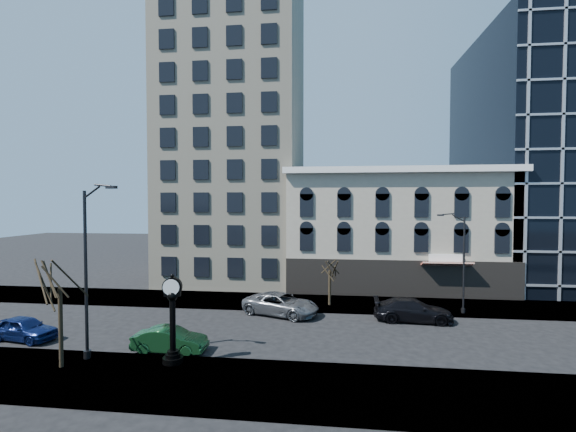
# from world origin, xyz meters

# --- Properties ---
(ground) EXTENTS (160.00, 160.00, 0.00)m
(ground) POSITION_xyz_m (0.00, 0.00, 0.00)
(ground) COLOR black
(ground) RESTS_ON ground
(sidewalk_far) EXTENTS (160.00, 6.00, 0.12)m
(sidewalk_far) POSITION_xyz_m (0.00, 8.00, 0.06)
(sidewalk_far) COLOR gray
(sidewalk_far) RESTS_ON ground
(sidewalk_near) EXTENTS (160.00, 6.00, 0.12)m
(sidewalk_near) POSITION_xyz_m (0.00, -8.00, 0.06)
(sidewalk_near) COLOR gray
(sidewalk_near) RESTS_ON ground
(cream_tower) EXTENTS (15.90, 15.40, 42.50)m
(cream_tower) POSITION_xyz_m (-6.11, 18.88, 19.32)
(cream_tower) COLOR beige
(cream_tower) RESTS_ON ground
(victorian_row) EXTENTS (22.60, 11.19, 12.50)m
(victorian_row) POSITION_xyz_m (12.00, 15.89, 6.00)
(victorian_row) COLOR #A79E8A
(victorian_row) RESTS_ON ground
(glass_office) EXTENTS (20.00, 20.15, 28.00)m
(glass_office) POSITION_xyz_m (32.00, 20.91, 14.00)
(glass_office) COLOR black
(glass_office) RESTS_ON ground
(street_clock) EXTENTS (1.13, 1.13, 4.99)m
(street_clock) POSITION_xyz_m (-3.31, -6.00, 2.37)
(street_clock) COLOR black
(street_clock) RESTS_ON sidewalk_near
(street_lamp_near) EXTENTS (2.61, 0.80, 10.18)m
(street_lamp_near) POSITION_xyz_m (-7.73, -6.15, 7.81)
(street_lamp_near) COLOR black
(street_lamp_near) RESTS_ON sidewalk_near
(street_lamp_far) EXTENTS (2.14, 0.39, 8.25)m
(street_lamp_far) POSITION_xyz_m (15.48, 5.96, 6.35)
(street_lamp_far) COLOR black
(street_lamp_far) RESTS_ON sidewalk_far
(bare_tree_near) EXTENTS (4.06, 4.06, 6.98)m
(bare_tree_near) POSITION_xyz_m (-9.12, -7.26, 5.39)
(bare_tree_near) COLOR #2F2617
(bare_tree_near) RESTS_ON sidewalk_near
(bare_tree_far) EXTENTS (2.80, 2.80, 4.80)m
(bare_tree_far) POSITION_xyz_m (5.29, 7.23, 3.74)
(bare_tree_far) COLOR #2F2617
(bare_tree_far) RESTS_ON sidewalk_far
(car_near_a) EXTENTS (4.74, 2.51, 1.53)m
(car_near_a) POSITION_xyz_m (-14.68, -3.44, 0.77)
(car_near_a) COLOR #0C194C
(car_near_a) RESTS_ON ground
(car_near_b) EXTENTS (4.47, 1.58, 1.47)m
(car_near_b) POSITION_xyz_m (-4.25, -4.25, 0.73)
(car_near_b) COLOR #143F1E
(car_near_b) RESTS_ON ground
(car_far_a) EXTENTS (6.80, 4.81, 1.72)m
(car_far_a) POSITION_xyz_m (1.40, 4.20, 0.86)
(car_far_a) COLOR #595B60
(car_far_a) RESTS_ON ground
(car_far_b) EXTENTS (5.96, 2.66, 1.70)m
(car_far_b) POSITION_xyz_m (11.65, 3.72, 0.85)
(car_far_b) COLOR black
(car_far_b) RESTS_ON ground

